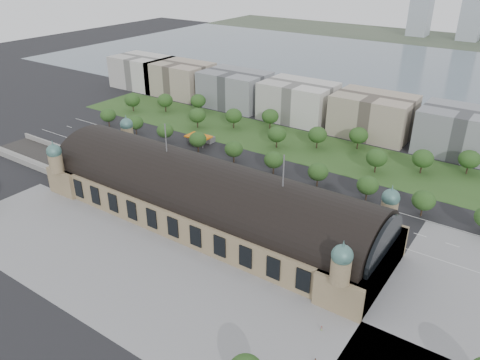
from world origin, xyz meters
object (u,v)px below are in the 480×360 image
Objects in this scene: parked_car_2 at (153,166)px; parked_car_6 at (193,178)px; petrol_station at (204,138)px; traffic_car_0 at (100,145)px; parked_car_5 at (189,182)px; bus_mid at (243,189)px; parked_car_4 at (167,175)px; bus_east at (305,204)px; pedestrian_0 at (322,328)px; traffic_car_2 at (151,162)px; traffic_car_4 at (234,185)px; traffic_car_1 at (153,144)px; parked_car_3 at (166,174)px; parked_car_1 at (148,164)px; traffic_car_3 at (236,169)px; parked_car_0 at (121,159)px; bus_west at (230,180)px.

parked_car_2 reaches higher than parked_car_6.
traffic_car_0 is at bearing -140.48° from petrol_station.
bus_mid is at bearing 69.89° from parked_car_5.
bus_east reaches higher than parked_car_4.
pedestrian_0 is at bearing -148.34° from bus_east.
traffic_car_2 is 51.32m from traffic_car_4.
traffic_car_1 is 1.18× the size of parked_car_3.
bus_mid reaches higher than parked_car_1.
traffic_car_0 is at bearing 92.49° from bus_mid.
traffic_car_3 is 1.28× the size of parked_car_0.
bus_mid reaches higher than parked_car_6.
traffic_car_3 is at bearing 95.11° from parked_car_3.
parked_car_2 is 12.18m from parked_car_3.
traffic_car_1 is 1.10× the size of parked_car_4.
parked_car_6 is 0.41× the size of bus_mid.
traffic_car_4 is 0.38× the size of bus_west.
traffic_car_2 is (16.79, -18.90, -0.06)m from traffic_car_1.
traffic_car_3 is (58.10, -0.83, 0.02)m from traffic_car_1.
traffic_car_4 is at bearing 97.98° from traffic_car_0.
parked_car_4 is (12.79, -2.73, -0.08)m from parked_car_2.
parked_car_1 is at bearing 95.21° from bus_mid.
petrol_station is at bearing 150.52° from parked_car_2.
parked_car_1 is at bearing -131.27° from parked_car_5.
traffic_car_4 reaches higher than parked_car_2.
bus_mid is at bearing 73.33° from parked_car_6.
traffic_car_2 is 17.08m from parked_car_0.
pedestrian_0 is (84.03, -75.38, 0.01)m from traffic_car_3.
bus_west is 7.62× the size of pedestrian_0.
parked_car_4 is (34.11, -24.94, -0.07)m from traffic_car_1.
traffic_car_3 is at bearing 129.41° from parked_car_6.
bus_mid is (40.41, 6.55, 1.10)m from parked_car_4.
traffic_car_0 reaches higher than parked_car_5.
bus_west reaches higher than pedestrian_0.
traffic_car_4 is 67.81m from parked_car_0.
bus_east reaches higher than traffic_car_0.
bus_east reaches higher than traffic_car_1.
parked_car_1 is at bearing -140.46° from parked_car_4.
traffic_car_2 is at bearing -134.88° from parked_car_5.
parked_car_0 is 33.29m from parked_car_4.
parked_car_2 is 43.72m from bus_west.
parked_car_5 is (-10.43, -24.11, -0.10)m from traffic_car_3.
traffic_car_4 is at bearing 67.72° from parked_car_4.
traffic_car_1 is 24.95m from parked_car_0.
petrol_station is 58.38m from traffic_car_4.
traffic_car_4 is 1.10× the size of parked_car_0.
bus_east is at bearing 59.91° from parked_car_3.
parked_car_5 reaches higher than parked_car_1.
bus_mid is at bearing 56.28° from parked_car_0.
bus_mid is at bearing 98.69° from bus_east.
bus_east reaches higher than traffic_car_3.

